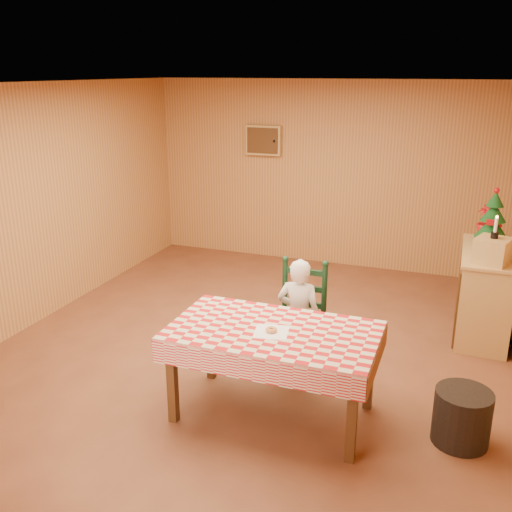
{
  "coord_description": "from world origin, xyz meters",
  "views": [
    {
      "loc": [
        1.87,
        -4.86,
        2.73
      ],
      "look_at": [
        0.0,
        0.2,
        0.95
      ],
      "focal_mm": 40.0,
      "sensor_mm": 36.0,
      "label": 1
    }
  ],
  "objects": [
    {
      "name": "seated_child",
      "position": [
        0.58,
        -0.25,
        0.56
      ],
      "size": [
        0.41,
        0.27,
        1.12
      ],
      "primitive_type": "imported",
      "rotation": [
        0.0,
        0.0,
        3.14
      ],
      "color": "silver",
      "rests_on": "ground"
    },
    {
      "name": "cabin_walls",
      "position": [
        -0.0,
        0.53,
        1.83
      ],
      "size": [
        5.1,
        6.05,
        2.65
      ],
      "color": "#BC8043",
      "rests_on": "ground"
    },
    {
      "name": "napkin",
      "position": [
        0.58,
        -1.03,
        0.77
      ],
      "size": [
        0.3,
        0.3,
        0.0
      ],
      "primitive_type": "cube",
      "rotation": [
        0.0,
        0.0,
        0.19
      ],
      "color": "white",
      "rests_on": "dining_table"
    },
    {
      "name": "candle_set",
      "position": [
        2.2,
        0.85,
        1.24
      ],
      "size": [
        0.07,
        0.07,
        0.22
      ],
      "color": "black",
      "rests_on": "crate"
    },
    {
      "name": "storage_bin",
      "position": [
        2.05,
        -0.83,
        0.21
      ],
      "size": [
        0.48,
        0.48,
        0.43
      ],
      "primitive_type": "cylinder",
      "rotation": [
        0.0,
        0.0,
        0.11
      ],
      "color": "black",
      "rests_on": "ground"
    },
    {
      "name": "crate",
      "position": [
        2.2,
        0.85,
        1.06
      ],
      "size": [
        0.38,
        0.38,
        0.25
      ],
      "primitive_type": "cube",
      "rotation": [
        0.0,
        0.0,
        -0.33
      ],
      "color": "tan",
      "rests_on": "shelf_unit"
    },
    {
      "name": "christmas_tree",
      "position": [
        2.2,
        1.5,
        1.21
      ],
      "size": [
        0.34,
        0.34,
        0.62
      ],
      "color": "#503015",
      "rests_on": "shelf_unit"
    },
    {
      "name": "donut",
      "position": [
        0.58,
        -1.03,
        0.79
      ],
      "size": [
        0.11,
        0.11,
        0.03
      ],
      "primitive_type": "torus",
      "rotation": [
        0.0,
        0.0,
        0.3
      ],
      "color": "#D48A4C",
      "rests_on": "napkin"
    },
    {
      "name": "ladder_chair",
      "position": [
        0.58,
        -0.19,
        0.5
      ],
      "size": [
        0.44,
        0.4,
        1.08
      ],
      "color": "black",
      "rests_on": "ground"
    },
    {
      "name": "flower_arrangement",
      "position": [
        2.15,
        1.8,
        1.11
      ],
      "size": [
        0.27,
        0.27,
        0.36
      ],
      "primitive_type": "imported",
      "rotation": [
        0.0,
        0.0,
        -0.41
      ],
      "color": "#A20F12",
      "rests_on": "shelf_unit"
    },
    {
      "name": "dining_table",
      "position": [
        0.58,
        -0.98,
        0.69
      ],
      "size": [
        1.66,
        0.96,
        0.77
      ],
      "color": "#503015",
      "rests_on": "ground"
    },
    {
      "name": "shelf_unit",
      "position": [
        2.19,
        1.25,
        0.47
      ],
      "size": [
        0.54,
        1.24,
        0.93
      ],
      "color": "tan",
      "rests_on": "ground"
    },
    {
      "name": "ground",
      "position": [
        0.0,
        0.0,
        0.0
      ],
      "size": [
        6.0,
        6.0,
        0.0
      ],
      "primitive_type": "plane",
      "color": "brown",
      "rests_on": "ground"
    }
  ]
}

